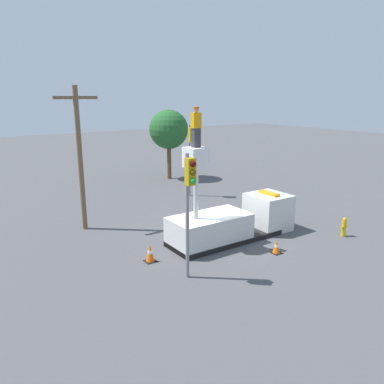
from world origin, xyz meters
name	(u,v)px	position (x,y,z in m)	size (l,w,h in m)	color
ground_plane	(225,240)	(0.00, 0.00, 0.00)	(120.00, 120.00, 0.00)	#4C4C4F
bucket_truck	(232,222)	(0.42, 0.00, 0.85)	(6.80, 2.09, 4.74)	black
worker	(196,127)	(-1.76, 0.00, 5.61)	(0.40, 0.26, 1.75)	#38383D
traffic_light_pole	(189,192)	(-3.70, -2.40, 3.49)	(0.34, 0.57, 4.92)	gray
traffic_light_across	(191,146)	(3.27, 7.96, 3.55)	(0.34, 0.57, 5.01)	gray
fire_hydrant	(344,227)	(5.32, -2.96, 0.49)	(0.47, 0.23, 1.00)	gold
traffic_cone_rear	(150,253)	(-4.24, -0.15, 0.37)	(0.48, 0.48, 0.77)	black
traffic_cone_curbside	(276,247)	(0.91, -2.56, 0.30)	(0.42, 0.42, 0.64)	black
tree_left_bg	(169,130)	(5.02, 13.89, 4.19)	(3.28, 3.28, 5.87)	brown
utility_pole	(80,154)	(-5.21, 5.50, 4.04)	(2.20, 0.26, 7.45)	brown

